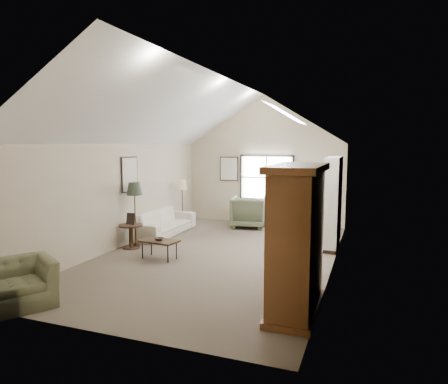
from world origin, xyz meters
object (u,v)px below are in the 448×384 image
(side_chair, at_px, (279,210))
(coffee_table, at_px, (159,249))
(sofa, at_px, (163,222))
(side_table, at_px, (131,236))
(armoire, at_px, (297,240))
(armchair_far, at_px, (249,212))
(armchair_near, at_px, (16,284))

(side_chair, bearing_deg, coffee_table, -92.32)
(sofa, xyz_separation_m, side_table, (0.00, -1.60, -0.05))
(sofa, relative_size, coffee_table, 2.81)
(armoire, distance_m, coffee_table, 3.81)
(armchair_far, relative_size, side_chair, 1.07)
(sofa, bearing_deg, side_table, -179.21)
(sofa, bearing_deg, armchair_near, -176.11)
(armoire, height_order, side_table, armoire)
(armchair_near, relative_size, side_table, 1.89)
(armoire, distance_m, armchair_near, 4.36)
(armoire, height_order, sofa, armoire)
(armchair_far, bearing_deg, side_table, 50.24)
(side_table, height_order, side_chair, side_chair)
(sofa, xyz_separation_m, armchair_near, (0.28, -5.18, 0.02))
(armoire, relative_size, armchair_far, 2.15)
(side_table, bearing_deg, coffee_table, -27.53)
(armchair_near, distance_m, armchair_far, 7.11)
(armchair_near, xyz_separation_m, side_table, (-0.28, 3.58, -0.07))
(side_table, bearing_deg, side_chair, 54.06)
(armoire, xyz_separation_m, armchair_far, (-2.43, 5.61, -0.64))
(sofa, relative_size, armchair_near, 2.12)
(armchair_far, relative_size, side_table, 1.77)
(armchair_near, xyz_separation_m, side_chair, (2.48, 7.40, 0.12))
(armchair_far, xyz_separation_m, side_chair, (0.81, 0.49, 0.01))
(side_chair, bearing_deg, armoire, -56.63)
(sofa, bearing_deg, armchair_far, -47.66)
(armchair_near, bearing_deg, side_chair, 13.54)
(armoire, xyz_separation_m, coffee_table, (-3.29, 1.71, -0.89))
(sofa, height_order, armchair_far, armchair_far)
(armchair_near, bearing_deg, armoire, -40.31)
(armoire, bearing_deg, side_table, 152.45)
(coffee_table, xyz_separation_m, side_table, (-1.09, 0.57, 0.08))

